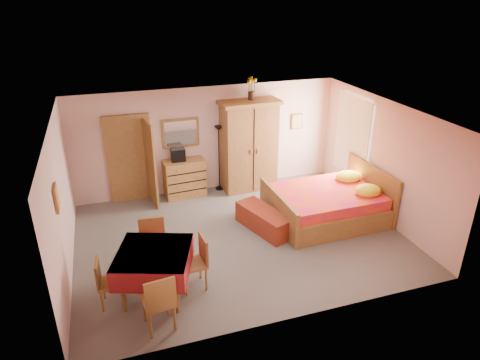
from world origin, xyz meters
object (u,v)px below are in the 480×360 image
object	(u,v)px
stereo	(178,155)
bed	(326,196)
chest_of_drawers	(185,178)
wardrobe	(249,146)
chair_east	(193,263)
bench	(264,220)
chair_north	(153,248)
chair_west	(111,282)
dining_table	(155,273)
floor_lamp	(219,158)
sunflower_vase	(251,88)
chair_south	(158,300)
wall_mirror	(181,133)

from	to	relation	value
stereo	bed	size ratio (longest dim) A/B	0.14
chest_of_drawers	wardrobe	distance (m)	1.76
bed	chair_east	distance (m)	3.57
bench	chair_north	bearing A→B (deg)	-162.45
chest_of_drawers	chair_west	xyz separation A→B (m)	(-1.91, -3.55, -0.04)
wardrobe	dining_table	bearing A→B (deg)	-132.27
chest_of_drawers	floor_lamp	size ratio (longest dim) A/B	0.59
chest_of_drawers	stereo	xyz separation A→B (m)	(-0.13, 0.02, 0.62)
chest_of_drawers	wardrobe	size ratio (longest dim) A/B	0.43
stereo	floor_lamp	bearing A→B (deg)	4.17
sunflower_vase	chair_west	bearing A→B (deg)	-135.47
chair_south	chair_west	world-z (taller)	chair_south
chest_of_drawers	chair_north	xyz separation A→B (m)	(-1.14, -2.88, 0.03)
wall_mirror	chair_west	world-z (taller)	wall_mirror
bed	bench	distance (m)	1.48
chest_of_drawers	chair_east	bearing A→B (deg)	-103.29
chair_north	chair_west	size ratio (longest dim) A/B	1.16
chest_of_drawers	dining_table	distance (m)	3.73
bench	dining_table	bearing A→B (deg)	-150.27
wall_mirror	bed	distance (m)	3.69
dining_table	wall_mirror	bearing A→B (deg)	72.14
bed	chair_north	distance (m)	3.92
dining_table	chair_west	distance (m)	0.70
chair_east	stereo	bearing A→B (deg)	-11.04
chair_east	chest_of_drawers	bearing A→B (deg)	-13.08
stereo	chair_south	bearing A→B (deg)	-104.76
floor_lamp	dining_table	bearing A→B (deg)	-120.14
chest_of_drawers	dining_table	bearing A→B (deg)	-112.88
wardrobe	bench	distance (m)	2.29
bed	bench	world-z (taller)	bed
wall_mirror	dining_table	size ratio (longest dim) A/B	0.77
stereo	sunflower_vase	bearing A→B (deg)	-0.99
wardrobe	chair_east	size ratio (longest dim) A/B	2.38
chair_south	chair_north	world-z (taller)	chair_north
wardrobe	chair_east	world-z (taller)	wardrobe
stereo	chair_south	xyz separation A→B (m)	(-1.13, -4.31, -0.58)
bench	chair_north	distance (m)	2.52
wardrobe	dining_table	size ratio (longest dim) A/B	1.97
wardrobe	chair_east	xyz separation A→B (m)	(-2.20, -3.46, -0.66)
sunflower_vase	bench	bearing A→B (deg)	-101.67
stereo	chair_north	size ratio (longest dim) A/B	0.33
floor_lamp	chair_north	xyz separation A→B (m)	(-2.04, -2.98, -0.33)
bench	dining_table	distance (m)	2.84
chair_east	dining_table	bearing A→B (deg)	87.05
wall_mirror	bed	size ratio (longest dim) A/B	0.37
chair_north	chair_west	distance (m)	1.02
dining_table	chair_east	xyz separation A→B (m)	(0.63, 0.01, 0.05)
wardrobe	bed	distance (m)	2.38
stereo	chest_of_drawers	bearing A→B (deg)	-7.34
chest_of_drawers	bench	world-z (taller)	chest_of_drawers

